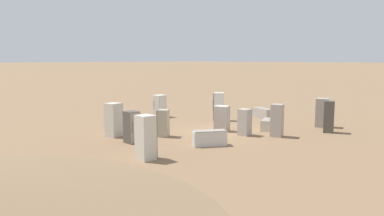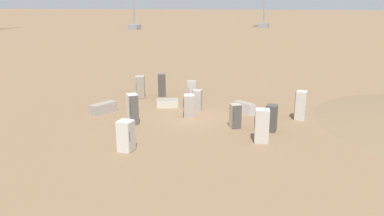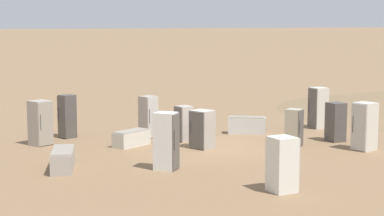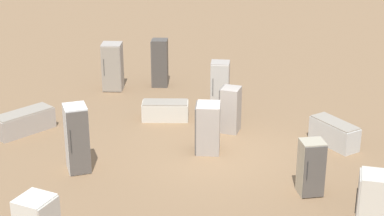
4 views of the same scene
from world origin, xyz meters
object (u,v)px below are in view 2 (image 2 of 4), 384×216
Objects in this scene: discarded_fridge_0 at (244,108)px; discarded_fridge_3 at (271,118)px; power_pylon_0 at (265,2)px; discarded_fridge_8 at (167,103)px; discarded_fridge_6 at (197,100)px; discarded_fridge_9 at (133,109)px; discarded_fridge_12 at (140,87)px; discarded_fridge_5 at (262,126)px; discarded_fridge_13 at (126,136)px; discarded_fridge_11 at (301,105)px; discarded_fridge_1 at (162,85)px; discarded_fridge_10 at (104,108)px; discarded_fridge_7 at (192,93)px; discarded_fridge_2 at (189,106)px; power_pylon_1 at (133,3)px; discarded_fridge_4 at (235,116)px.

discarded_fridge_3 is at bearing 68.53° from discarded_fridge_0.
power_pylon_0 is 15.39× the size of discarded_fridge_8.
discarded_fridge_6 is at bearing 156.08° from discarded_fridge_3.
discarded_fridge_12 is at bearing -109.66° from discarded_fridge_9.
discarded_fridge_12 is at bearing 47.28° from discarded_fridge_5.
discarded_fridge_11 is at bearing 137.73° from discarded_fridge_13.
discarded_fridge_6 is at bearing -148.13° from discarded_fridge_1.
discarded_fridge_10 is at bearing -69.03° from discarded_fridge_9.
discarded_fridge_5 is at bearing 116.34° from discarded_fridge_7.
discarded_fridge_2 is at bearing 31.13° from discarded_fridge_10.
discarded_fridge_7 is (6.42, 6.31, -0.03)m from discarded_fridge_5.
discarded_fridge_1 is 5.08m from discarded_fridge_6.
discarded_fridge_1 reaches higher than discarded_fridge_8.
power_pylon_1 is at bearing -105.03° from discarded_fridge_9.
discarded_fridge_6 is at bearing -174.12° from power_pylon_0.
discarded_fridge_8 is at bearing -53.57° from discarded_fridge_0.
power_pylon_0 is 40.93m from power_pylon_1.
discarded_fridge_10 is at bearing -75.56° from discarded_fridge_8.
discarded_fridge_9 reaches higher than discarded_fridge_7.
discarded_fridge_10 is (1.56, 3.11, -0.62)m from discarded_fridge_9.
discarded_fridge_11 is (-0.23, -3.80, 0.57)m from discarded_fridge_0.
discarded_fridge_0 is at bearing 10.64° from discarded_fridge_5.
discarded_fridge_0 is 3.95m from discarded_fridge_2.
discarded_fridge_3 is at bearing 157.96° from discarded_fridge_11.
discarded_fridge_8 is (3.03, 5.79, -0.43)m from discarded_fridge_4.
power_pylon_1 is 92.13m from discarded_fridge_2.
discarded_fridge_11 is 12.77m from discarded_fridge_12.
discarded_fridge_9 reaches higher than discarded_fridge_2.
discarded_fridge_2 is at bearing 124.90° from discarded_fridge_12.
discarded_fridge_7 is at bearing -150.57° from discarded_fridge_9.
discarded_fridge_0 is 3.35m from discarded_fridge_6.
discarded_fridge_7 is (1.16, 4.27, 0.51)m from discarded_fridge_0.
discarded_fridge_12 is 11.36m from discarded_fridge_13.
discarded_fridge_6 is 0.76× the size of discarded_fridge_9.
discarded_fridge_12 is at bearing -23.51° from discarded_fridge_7.
discarded_fridge_1 is (-75.04, -41.54, -6.80)m from power_pylon_1.
power_pylon_1 is 96.09m from discarded_fridge_3.
discarded_fridge_6 is 1.77m from discarded_fridge_7.
power_pylon_0 is 16.09× the size of discarded_fridge_3.
discarded_fridge_13 is at bearing 71.12° from discarded_fridge_7.
discarded_fridge_6 is (-3.02, -4.08, -0.19)m from discarded_fridge_1.
discarded_fridge_1 is at bearing 152.16° from discarded_fridge_3.
power_pylon_1 is 16.76× the size of discarded_fridge_6.
discarded_fridge_7 is at bearing 60.95° from discarded_fridge_10.
discarded_fridge_0 is 5.67m from discarded_fridge_8.
discarded_fridge_10 is (-1.13, 5.94, -0.40)m from discarded_fridge_2.
power_pylon_1 is 92.16m from discarded_fridge_0.
discarded_fridge_2 is 2.90m from discarded_fridge_8.
power_pylon_0 is 96.91m from discarded_fridge_12.
discarded_fridge_5 is at bearing 101.42° from discarded_fridge_4.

